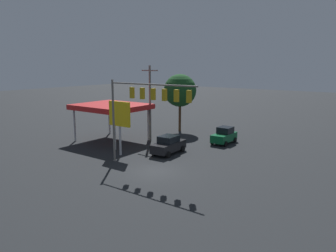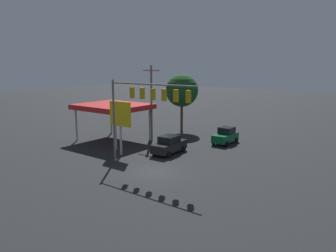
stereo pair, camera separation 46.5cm
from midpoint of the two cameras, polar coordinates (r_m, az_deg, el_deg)
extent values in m
plane|color=black|center=(29.27, -1.93, -7.88)|extent=(200.00, 200.00, 0.00)
cylinder|color=slate|center=(31.85, -8.98, 0.88)|extent=(0.20, 0.20, 7.93)
cylinder|color=slate|center=(28.24, -2.55, 7.25)|extent=(9.36, 0.14, 0.14)
cube|color=#B79314|center=(29.76, -5.81, 5.80)|extent=(0.36, 0.28, 1.00)
sphere|color=#FF4141|center=(29.87, -5.58, 6.40)|extent=(0.22, 0.22, 0.22)
sphere|color=#392305|center=(29.89, -5.57, 5.82)|extent=(0.22, 0.22, 0.22)
sphere|color=black|center=(29.92, -5.56, 5.25)|extent=(0.22, 0.22, 0.22)
cube|color=#B79314|center=(28.94, -4.04, 5.69)|extent=(0.36, 0.28, 1.00)
sphere|color=#FF4141|center=(29.06, -3.81, 6.30)|extent=(0.22, 0.22, 0.22)
sphere|color=#392305|center=(29.08, -3.80, 5.72)|extent=(0.22, 0.22, 0.22)
sphere|color=black|center=(29.11, -3.79, 5.13)|extent=(0.22, 0.22, 0.22)
cube|color=#B79314|center=(28.16, -2.17, 5.57)|extent=(0.36, 0.28, 1.00)
sphere|color=#FF4141|center=(28.27, -1.94, 6.20)|extent=(0.22, 0.22, 0.22)
sphere|color=#392305|center=(28.30, -1.93, 5.60)|extent=(0.22, 0.22, 0.22)
sphere|color=black|center=(28.33, -1.93, 4.99)|extent=(0.22, 0.22, 0.22)
cube|color=#B79314|center=(27.40, -0.20, 5.44)|extent=(0.36, 0.28, 1.00)
sphere|color=#FF4141|center=(27.52, 0.04, 6.09)|extent=(0.22, 0.22, 0.22)
sphere|color=#392305|center=(27.55, 0.04, 5.46)|extent=(0.22, 0.22, 0.22)
sphere|color=black|center=(27.58, 0.04, 4.84)|extent=(0.22, 0.22, 0.22)
cube|color=#B79314|center=(26.68, 1.89, 5.29)|extent=(0.36, 0.28, 1.00)
sphere|color=#FF4141|center=(26.81, 2.12, 5.96)|extent=(0.22, 0.22, 0.22)
sphere|color=#392305|center=(26.83, 2.11, 5.32)|extent=(0.22, 0.22, 0.22)
sphere|color=black|center=(26.86, 2.11, 4.68)|extent=(0.22, 0.22, 0.22)
cube|color=#B79314|center=(26.00, 4.08, 5.13)|extent=(0.36, 0.28, 1.00)
sphere|color=#FF4141|center=(26.13, 4.31, 5.81)|extent=(0.22, 0.22, 0.22)
sphere|color=#392305|center=(26.15, 4.30, 5.15)|extent=(0.22, 0.22, 0.22)
sphere|color=black|center=(26.18, 4.29, 4.50)|extent=(0.22, 0.22, 0.22)
cylinder|color=slate|center=(40.03, -2.57, 3.91)|extent=(0.26, 0.26, 9.20)
cube|color=slate|center=(39.75, -2.62, 9.65)|extent=(2.40, 0.14, 0.14)
cube|color=red|center=(40.51, -9.30, 3.36)|extent=(8.11, 6.98, 0.60)
cube|color=red|center=(42.98, -5.90, 3.86)|extent=(8.11, 0.06, 0.36)
cylinder|color=#B7B7BC|center=(40.59, -2.88, 0.25)|extent=(0.24, 0.24, 3.95)
cylinder|color=#B7B7BC|center=(45.29, -9.58, 1.21)|extent=(0.24, 0.24, 3.95)
cylinder|color=#B7B7BC|center=(36.45, -8.74, -1.06)|extent=(0.24, 0.24, 3.95)
cylinder|color=#B7B7BC|center=(41.62, -15.37, 0.14)|extent=(0.24, 0.24, 3.95)
cylinder|color=#B7B7BC|center=(34.08, -7.87, -0.42)|extent=(0.24, 0.24, 5.61)
cube|color=yellow|center=(33.83, -7.94, 2.13)|extent=(2.78, 0.24, 2.55)
cube|color=black|center=(33.92, -7.78, 2.15)|extent=(1.95, 0.04, 0.89)
cube|color=#0C592D|center=(39.59, 10.27, -1.97)|extent=(1.71, 3.81, 0.90)
cube|color=black|center=(39.69, 10.51, -0.72)|extent=(1.57, 1.71, 0.76)
cylinder|color=black|center=(38.24, 10.55, -3.12)|extent=(0.22, 0.62, 0.62)
cylinder|color=black|center=(39.03, 8.28, -2.77)|extent=(0.22, 0.62, 0.62)
cylinder|color=black|center=(40.40, 12.15, -2.44)|extent=(0.22, 0.62, 0.62)
cylinder|color=black|center=(41.15, 9.96, -2.12)|extent=(0.22, 0.62, 0.62)
cube|color=black|center=(34.67, 0.59, -3.57)|extent=(2.03, 4.49, 0.90)
cube|color=black|center=(34.48, 0.59, -2.28)|extent=(1.76, 2.09, 0.70)
cylinder|color=black|center=(33.14, 0.54, -5.04)|extent=(0.26, 0.67, 0.66)
cylinder|color=black|center=(34.16, -2.04, -4.57)|extent=(0.26, 0.67, 0.66)
cylinder|color=black|center=(35.48, 3.11, -4.00)|extent=(0.26, 0.67, 0.66)
cylinder|color=black|center=(36.43, 0.63, -3.60)|extent=(0.26, 0.67, 0.66)
cylinder|color=#4C331E|center=(46.22, 2.68, 1.67)|extent=(0.36, 0.36, 4.16)
sphere|color=#19471E|center=(45.79, 2.72, 6.20)|extent=(4.54, 4.54, 4.54)
camera|label=1|loc=(0.23, -89.55, 0.08)|focal=35.00mm
camera|label=2|loc=(0.23, 90.45, -0.08)|focal=35.00mm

